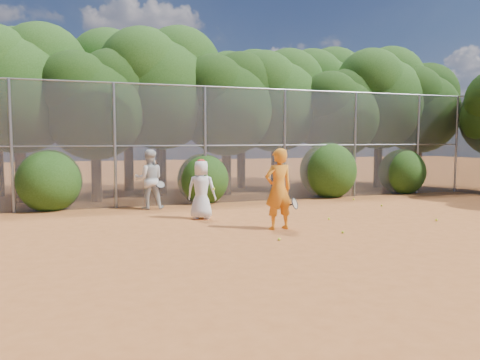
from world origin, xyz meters
name	(u,v)px	position (x,y,z in m)	size (l,w,h in m)	color
ground	(317,234)	(0.00, 0.00, 0.00)	(80.00, 80.00, 0.00)	#A75725
fence_back	(229,144)	(-0.12, 6.00, 2.05)	(20.05, 0.09, 4.03)	gray
tree_1	(19,83)	(-6.94, 8.54, 4.16)	(4.64, 4.03, 6.35)	black
tree_2	(96,100)	(-4.45, 7.83, 3.58)	(3.99, 3.47, 5.47)	black
tree_3	(162,83)	(-1.94, 8.84, 4.40)	(4.89, 4.26, 6.70)	black
tree_4	(227,100)	(0.55, 8.24, 3.76)	(4.19, 3.64, 5.73)	black
tree_5	(277,96)	(3.06, 9.04, 4.05)	(4.51, 3.92, 6.17)	black
tree_6	(340,110)	(5.55, 8.03, 3.47)	(3.86, 3.36, 5.29)	black
tree_7	(380,94)	(8.06, 8.64, 4.28)	(4.77, 4.14, 6.53)	black
tree_8	(420,105)	(10.05, 8.34, 3.82)	(4.25, 3.70, 5.82)	black
tree_10	(129,82)	(-2.93, 11.05, 4.63)	(5.15, 4.48, 7.06)	black
tree_11	(242,96)	(2.06, 10.64, 4.16)	(4.64, 4.03, 6.35)	black
tree_12	(323,93)	(6.56, 11.24, 4.51)	(5.02, 4.37, 6.88)	black
bush_0	(49,178)	(-6.00, 6.30, 1.00)	(2.00, 2.00, 2.00)	#1C3F0F
bush_1	(203,177)	(-1.00, 6.30, 0.90)	(1.80, 1.80, 1.80)	#1C3F0F
bush_2	(328,168)	(4.00, 6.30, 1.10)	(2.20, 2.20, 2.20)	#1C3F0F
bush_3	(402,170)	(7.50, 6.30, 0.95)	(1.90, 1.90, 1.90)	#1C3F0F
player_yellow	(279,189)	(-0.58, 0.89, 1.00)	(0.89, 0.62, 1.99)	orange
player_teen	(201,189)	(-1.96, 3.00, 0.83)	(0.96, 0.84, 1.67)	white
player_white	(149,179)	(-3.02, 5.40, 0.94)	(0.99, 0.82, 1.89)	silver
ball_0	(329,219)	(1.28, 1.62, 0.03)	(0.07, 0.07, 0.07)	#D6F22C
ball_1	(382,205)	(4.28, 3.30, 0.03)	(0.07, 0.07, 0.07)	#D6F22C
ball_2	(343,232)	(0.63, -0.11, 0.03)	(0.07, 0.07, 0.07)	#D6F22C
ball_3	(436,220)	(3.93, 0.47, 0.03)	(0.07, 0.07, 0.07)	#D6F22C
ball_4	(279,239)	(-1.11, -0.31, 0.03)	(0.07, 0.07, 0.07)	#D6F22C
ball_5	(354,199)	(4.32, 5.00, 0.03)	(0.07, 0.07, 0.07)	#D6F22C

